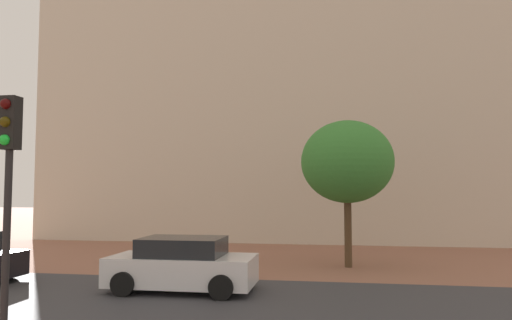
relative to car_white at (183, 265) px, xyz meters
The scene contains 6 objects.
ground_plane 2.71m from the car_white, 15.97° to the right, with size 120.00×120.00×0.00m, color #93604C.
street_asphalt_strip 3.02m from the car_white, 30.82° to the right, with size 120.00×6.83×0.00m, color #38383D.
landmark_building 20.38m from the car_white, 84.29° to the left, with size 29.47×10.95×38.76m.
car_white is the anchor object (origin of this frame).
traffic_light_pole 6.24m from the car_white, 102.07° to the right, with size 0.28×0.34×4.35m.
tree_curb_far 7.42m from the car_white, 45.83° to the left, with size 3.38×3.38×5.36m.
Camera 1 is at (1.59, -1.98, 2.75)m, focal length 32.92 mm.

